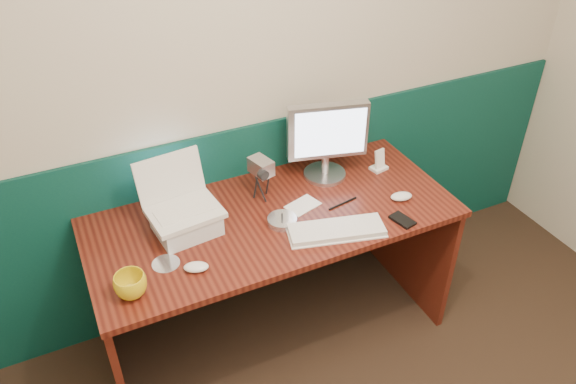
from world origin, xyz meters
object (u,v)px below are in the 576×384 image
desk (274,278)px  mug (131,285)px  keyboard (336,231)px  laptop (182,191)px  monitor (326,142)px  camcorder (261,181)px

desk → mug: size_ratio=13.44×
keyboard → mug: (-0.85, 0.01, 0.04)m
laptop → monitor: 0.73m
monitor → keyboard: bearing=-97.3°
mug → laptop: bearing=42.8°
monitor → keyboard: size_ratio=0.93×
monitor → mug: 1.09m
desk → monitor: monitor is taller
laptop → camcorder: (0.38, 0.08, -0.11)m
keyboard → camcorder: 0.41m
desk → keyboard: keyboard is taller
camcorder → mug: bearing=-167.4°
mug → desk: bearing=17.8°
monitor → keyboard: 0.46m
desk → monitor: 0.68m
laptop → keyboard: (0.56, -0.28, -0.19)m
desk → camcorder: camcorder is taller
monitor → mug: monitor is taller
monitor → desk: bearing=-138.6°
monitor → camcorder: 0.36m
keyboard → camcorder: (-0.18, 0.36, 0.08)m
laptop → keyboard: 0.65m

